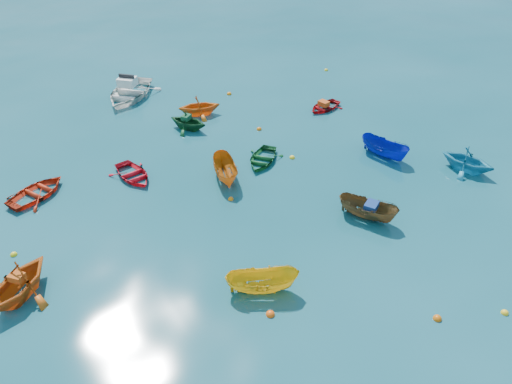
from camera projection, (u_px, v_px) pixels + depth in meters
ground at (313, 254)px, 22.63m from camera, size 160.00×160.00×0.00m
sampan_brown_mid at (366, 218)px, 24.79m from camera, size 2.48×3.19×1.17m
dinghy_orange_w at (23, 295)px, 20.56m from camera, size 4.28×4.25×1.71m
sampan_yellow_mid at (262, 290)px, 20.78m from camera, size 3.22×2.44×1.18m
dinghy_green_e at (262, 162)px, 29.10m from camera, size 3.56×3.46×0.60m
dinghy_cyan_se at (465, 170)px, 28.34m from camera, size 3.33×3.58×1.54m
dinghy_red_nw at (38, 196)px, 26.31m from camera, size 3.94×3.53×0.67m
sampan_orange_n at (226, 178)px, 27.64m from camera, size 2.11×3.38×1.23m
dinghy_green_n at (189, 129)px, 32.37m from camera, size 3.25×3.35×1.34m
dinghy_red_ne at (324, 109)px, 34.79m from camera, size 3.01×2.43×0.55m
sampan_blue_far at (383, 156)px, 29.62m from camera, size 1.93×3.30×1.20m
dinghy_red_far at (134, 178)px, 27.72m from camera, size 2.47×3.20×0.61m
dinghy_orange_far at (200, 115)px, 34.07m from camera, size 3.37×3.12×1.46m
motorboat_white at (130, 97)px, 36.33m from camera, size 6.19×6.21×1.66m
tarp_blue_a at (371, 206)px, 24.28m from camera, size 0.93×0.86×0.36m
tarp_orange_a at (17, 277)px, 20.03m from camera, size 0.72×0.73×0.28m
tarp_green_b at (186, 117)px, 31.93m from camera, size 0.77×0.73×0.30m
tarp_orange_b at (324, 103)px, 34.48m from camera, size 0.66×0.79×0.34m
buoy_or_a at (270, 315)px, 19.72m from camera, size 0.37×0.37×0.37m
buoy_ye_a at (505, 313)px, 19.78m from camera, size 0.30×0.30×0.30m
buoy_or_b at (437, 319)px, 19.54m from camera, size 0.35×0.35×0.35m
buoy_or_c at (231, 199)px, 26.03m from camera, size 0.29×0.29×0.29m
buoy_ye_c at (292, 158)px, 29.42m from camera, size 0.33×0.33×0.33m
buoy_or_d at (259, 130)px, 32.30m from camera, size 0.34×0.34×0.34m
buoy_ye_d at (14, 255)px, 22.55m from camera, size 0.31×0.31×0.31m
buoy_or_e at (229, 94)px, 36.76m from camera, size 0.36×0.36×0.36m
buoy_ye_e at (326, 70)px, 40.57m from camera, size 0.31×0.31×0.31m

